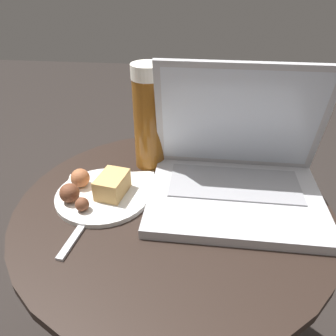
% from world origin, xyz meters
% --- Properties ---
extents(table, '(0.57, 0.57, 0.53)m').
position_xyz_m(table, '(0.00, 0.00, 0.34)').
color(table, black).
rests_on(table, ground_plane).
extents(napkin, '(0.19, 0.15, 0.00)m').
position_xyz_m(napkin, '(-0.12, 0.03, 0.53)').
color(napkin, silver).
rests_on(napkin, table).
extents(laptop, '(0.31, 0.24, 0.24)m').
position_xyz_m(laptop, '(0.11, 0.05, 0.58)').
color(laptop, '#B2B2B7').
rests_on(laptop, table).
extents(beer_glass, '(0.07, 0.07, 0.22)m').
position_xyz_m(beer_glass, '(-0.06, 0.14, 0.64)').
color(beer_glass, brown).
rests_on(beer_glass, table).
extents(snack_plate, '(0.18, 0.18, 0.05)m').
position_xyz_m(snack_plate, '(-0.14, 0.00, 0.54)').
color(snack_plate, silver).
rests_on(snack_plate, table).
extents(fork, '(0.04, 0.18, 0.00)m').
position_xyz_m(fork, '(-0.14, -0.05, 0.53)').
color(fork, silver).
rests_on(fork, table).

